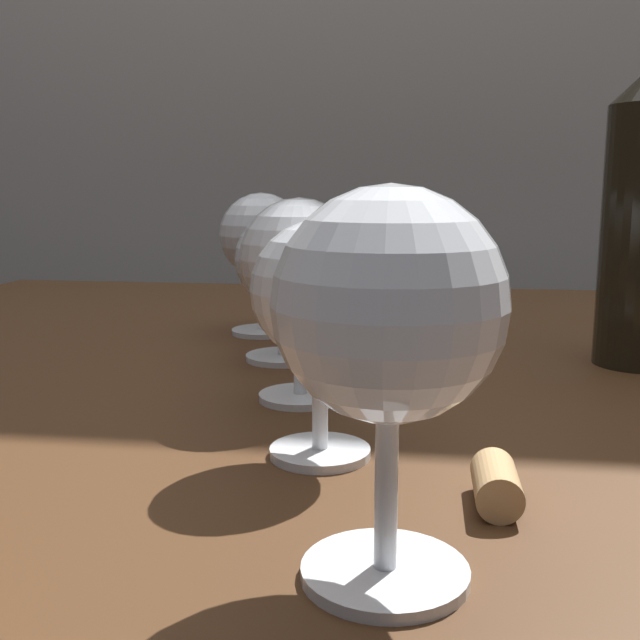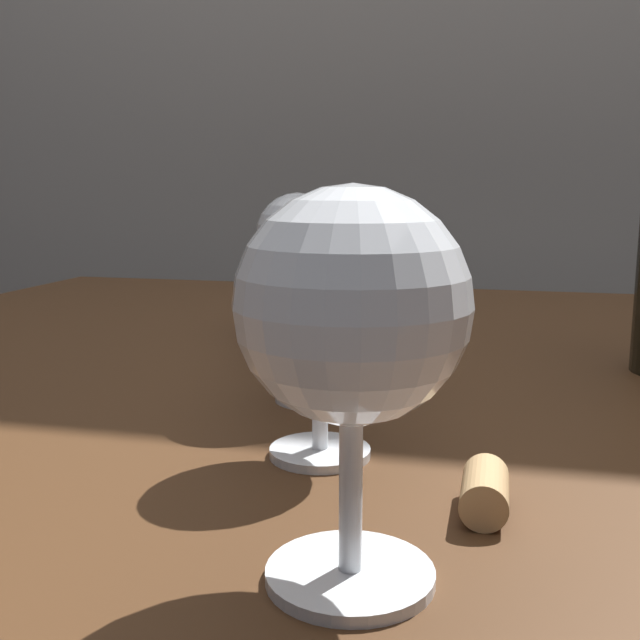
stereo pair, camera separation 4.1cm
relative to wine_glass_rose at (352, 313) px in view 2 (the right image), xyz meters
The scene contains 7 objects.
dining_table 0.42m from the wine_glass_rose, 99.93° to the left, with size 1.14×0.97×0.72m.
wine_glass_rose is the anchor object (origin of this frame).
wine_glass_pinot 0.14m from the wine_glass_rose, 108.62° to the left, with size 0.08×0.08×0.13m.
wine_glass_chardonnay 0.25m from the wine_glass_rose, 107.00° to the left, with size 0.08×0.08×0.14m.
wine_glass_white 0.37m from the wine_glass_rose, 106.74° to the left, with size 0.08×0.08×0.13m.
wine_glass_port 0.49m from the wine_glass_rose, 107.65° to the left, with size 0.08×0.08×0.14m.
cork 0.13m from the wine_glass_rose, 56.45° to the left, with size 0.02×0.02×0.04m, color tan.
Camera 2 is at (0.12, -0.63, 0.87)m, focal length 42.06 mm.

